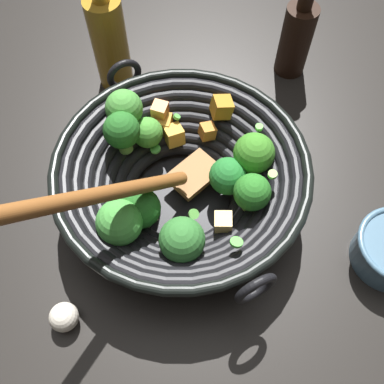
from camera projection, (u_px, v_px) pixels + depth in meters
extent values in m
plane|color=black|center=(182.00, 200.00, 0.65)|extent=(4.00, 4.00, 0.00)
cylinder|color=black|center=(182.00, 198.00, 0.64)|extent=(0.14, 0.14, 0.01)
torus|color=black|center=(182.00, 193.00, 0.63)|extent=(0.18, 0.18, 0.02)
torus|color=black|center=(182.00, 190.00, 0.62)|extent=(0.21, 0.21, 0.02)
torus|color=black|center=(182.00, 186.00, 0.61)|extent=(0.23, 0.23, 0.02)
torus|color=black|center=(182.00, 183.00, 0.60)|extent=(0.25, 0.25, 0.02)
torus|color=black|center=(181.00, 179.00, 0.59)|extent=(0.28, 0.28, 0.02)
torus|color=black|center=(181.00, 175.00, 0.59)|extent=(0.30, 0.30, 0.02)
torus|color=black|center=(181.00, 171.00, 0.58)|extent=(0.32, 0.32, 0.02)
torus|color=black|center=(181.00, 167.00, 0.57)|extent=(0.34, 0.34, 0.01)
torus|color=black|center=(124.00, 75.00, 0.65)|extent=(0.03, 0.05, 0.05)
torus|color=black|center=(256.00, 289.00, 0.49)|extent=(0.03, 0.05, 0.05)
cylinder|color=#69A848|center=(251.00, 165.00, 0.62)|extent=(0.02, 0.02, 0.01)
sphere|color=#3D8726|center=(254.00, 153.00, 0.59)|extent=(0.06, 0.06, 0.06)
cylinder|color=olive|center=(249.00, 203.00, 0.59)|extent=(0.02, 0.02, 0.02)
sphere|color=#2A7625|center=(252.00, 192.00, 0.56)|extent=(0.05, 0.05, 0.05)
cylinder|color=#75B04E|center=(149.00, 143.00, 0.65)|extent=(0.02, 0.02, 0.01)
sphere|color=#489434|center=(147.00, 133.00, 0.63)|extent=(0.04, 0.04, 0.04)
cylinder|color=#6E9E4D|center=(125.00, 144.00, 0.62)|extent=(0.02, 0.02, 0.02)
sphere|color=#256723|center=(122.00, 130.00, 0.59)|extent=(0.05, 0.05, 0.05)
cylinder|color=#7EB15A|center=(143.00, 219.00, 0.59)|extent=(0.02, 0.03, 0.02)
sphere|color=#246221|center=(140.00, 208.00, 0.56)|extent=(0.05, 0.05, 0.05)
cylinder|color=#6A9347|center=(226.00, 187.00, 0.62)|extent=(0.02, 0.02, 0.02)
sphere|color=#23752E|center=(228.00, 176.00, 0.60)|extent=(0.05, 0.05, 0.05)
cylinder|color=#68A642|center=(123.00, 233.00, 0.57)|extent=(0.03, 0.03, 0.01)
sphere|color=green|center=(119.00, 222.00, 0.54)|extent=(0.06, 0.06, 0.06)
cylinder|color=#73A641|center=(182.00, 250.00, 0.57)|extent=(0.02, 0.02, 0.02)
sphere|color=#317430|center=(182.00, 240.00, 0.54)|extent=(0.06, 0.06, 0.06)
cylinder|color=#8AB155|center=(127.00, 121.00, 0.64)|extent=(0.03, 0.03, 0.01)
sphere|color=#48973B|center=(124.00, 108.00, 0.61)|extent=(0.05, 0.05, 0.05)
cube|color=#C27C20|center=(222.00, 107.00, 0.63)|extent=(0.04, 0.04, 0.03)
cube|color=gold|center=(165.00, 123.00, 0.65)|extent=(0.03, 0.04, 0.03)
cube|color=#C7742A|center=(207.00, 131.00, 0.64)|extent=(0.03, 0.03, 0.02)
cube|color=#D6C16C|center=(149.00, 209.00, 0.60)|extent=(0.03, 0.04, 0.03)
cube|color=orange|center=(160.00, 110.00, 0.64)|extent=(0.03, 0.03, 0.02)
cube|color=gold|center=(174.00, 135.00, 0.64)|extent=(0.04, 0.04, 0.03)
cube|color=#E0B665|center=(223.00, 222.00, 0.58)|extent=(0.03, 0.03, 0.02)
cylinder|color=#99D166|center=(273.00, 174.00, 0.56)|extent=(0.01, 0.01, 0.01)
cylinder|color=#99D166|center=(109.00, 136.00, 0.60)|extent=(0.02, 0.02, 0.01)
cylinder|color=#56B247|center=(155.00, 149.00, 0.64)|extent=(0.02, 0.02, 0.01)
cylinder|color=#56B247|center=(236.00, 242.00, 0.52)|extent=(0.02, 0.02, 0.01)
cylinder|color=#6BC651|center=(259.00, 127.00, 0.59)|extent=(0.01, 0.01, 0.01)
cylinder|color=#6BC651|center=(194.00, 214.00, 0.59)|extent=(0.02, 0.02, 0.01)
cylinder|color=#56B247|center=(177.00, 117.00, 0.64)|extent=(0.01, 0.01, 0.01)
cube|color=brown|center=(196.00, 175.00, 0.62)|extent=(0.06, 0.08, 0.01)
cylinder|color=brown|center=(103.00, 194.00, 0.47)|extent=(0.04, 0.24, 0.21)
cylinder|color=black|center=(295.00, 41.00, 0.72)|extent=(0.05, 0.05, 0.12)
cylinder|color=#AD7F23|center=(110.00, 44.00, 0.69)|extent=(0.06, 0.06, 0.16)
sphere|color=silver|center=(62.00, 315.00, 0.55)|extent=(0.04, 0.04, 0.04)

